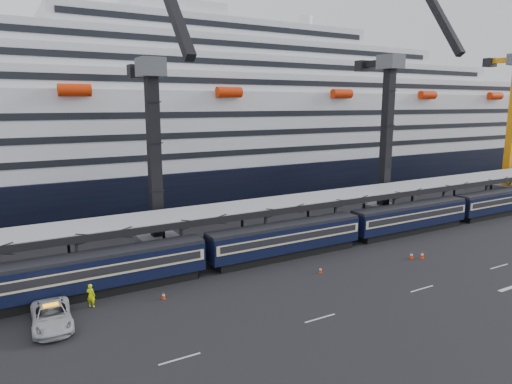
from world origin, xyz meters
TOP-DOWN VIEW (x-y plane):
  - ground at (0.00, 0.00)m, footprint 260.00×260.00m
  - lane_markings at (8.15, -5.23)m, footprint 111.00×4.27m
  - train at (-4.65, 10.00)m, footprint 133.05×3.00m
  - canopy at (0.00, 14.00)m, footprint 130.00×6.25m
  - cruise_ship at (-1.08, 45.99)m, footprint 214.09×28.84m
  - crane_dark_near at (-20.00, 18.59)m, footprint 4.50×17.75m
  - crane_dark_mid at (15.00, 17.59)m, footprint 4.50×18.24m
  - pickup_truck at (-32.97, 5.32)m, footprint 3.21×6.39m
  - worker at (-29.65, 7.49)m, footprint 0.90×0.86m
  - traffic_cone_a at (-33.32, 4.64)m, footprint 0.34×0.34m
  - traffic_cone_b at (-23.77, 5.96)m, footprint 0.34×0.34m
  - traffic_cone_c at (-7.70, 4.08)m, footprint 0.34×0.34m
  - traffic_cone_d at (5.00, 1.95)m, footprint 0.42×0.42m
  - traffic_cone_e at (3.88, 2.49)m, footprint 0.42×0.42m

SIDE VIEW (x-z plane):
  - ground at x=0.00m, z-range 0.00..0.00m
  - lane_markings at x=8.15m, z-range 0.00..0.02m
  - traffic_cone_c at x=-7.70m, z-range 0.00..0.68m
  - traffic_cone_b at x=-23.77m, z-range 0.00..0.68m
  - traffic_cone_a at x=-33.32m, z-range 0.00..0.68m
  - traffic_cone_e at x=3.88m, z-range -0.01..0.83m
  - traffic_cone_d at x=5.00m, z-range -0.01..0.84m
  - pickup_truck at x=-32.97m, z-range 0.00..1.74m
  - worker at x=-29.65m, z-range 0.00..2.07m
  - train at x=-4.65m, z-range 0.18..4.23m
  - canopy at x=0.00m, z-range 2.49..8.01m
  - crane_dark_near at x=-20.00m, z-range -5.61..29.47m
  - cruise_ship at x=-1.08m, z-range -4.66..29.34m
  - crane_dark_mid at x=15.00m, z-range -6.46..33.18m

